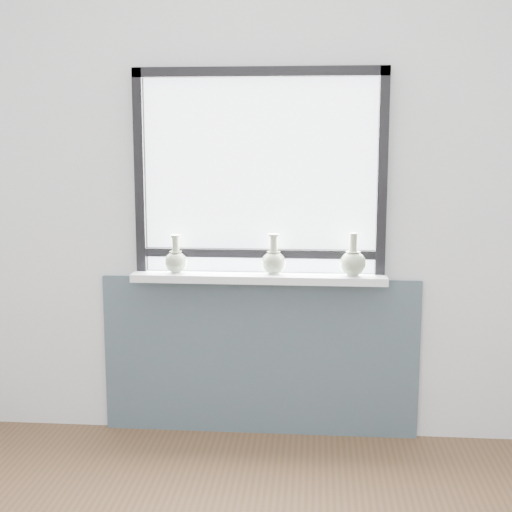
# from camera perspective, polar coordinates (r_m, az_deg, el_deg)

# --- Properties ---
(back_wall) EXTENTS (3.60, 0.02, 2.60)m
(back_wall) POSITION_cam_1_polar(r_m,az_deg,el_deg) (3.74, 0.34, 4.88)
(back_wall) COLOR silver
(back_wall) RESTS_ON ground
(apron_panel) EXTENTS (1.70, 0.03, 0.86)m
(apron_panel) POSITION_cam_1_polar(r_m,az_deg,el_deg) (3.88, 0.29, -8.06)
(apron_panel) COLOR #45505B
(apron_panel) RESTS_ON ground
(windowsill) EXTENTS (1.32, 0.18, 0.04)m
(windowsill) POSITION_cam_1_polar(r_m,az_deg,el_deg) (3.70, 0.21, -1.73)
(windowsill) COLOR white
(windowsill) RESTS_ON apron_panel
(window) EXTENTS (1.30, 0.06, 1.05)m
(window) POSITION_cam_1_polar(r_m,az_deg,el_deg) (3.70, 0.30, 7.02)
(window) COLOR black
(window) RESTS_ON windowsill
(vase_a) EXTENTS (0.12, 0.12, 0.20)m
(vase_a) POSITION_cam_1_polar(r_m,az_deg,el_deg) (3.75, -6.43, -0.32)
(vase_a) COLOR gray
(vase_a) RESTS_ON windowsill
(vase_b) EXTENTS (0.13, 0.13, 0.21)m
(vase_b) POSITION_cam_1_polar(r_m,az_deg,el_deg) (3.69, 1.41, -0.35)
(vase_b) COLOR gray
(vase_b) RESTS_ON windowsill
(vase_c) EXTENTS (0.14, 0.14, 0.22)m
(vase_c) POSITION_cam_1_polar(r_m,az_deg,el_deg) (3.67, 7.76, -0.45)
(vase_c) COLOR gray
(vase_c) RESTS_ON windowsill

